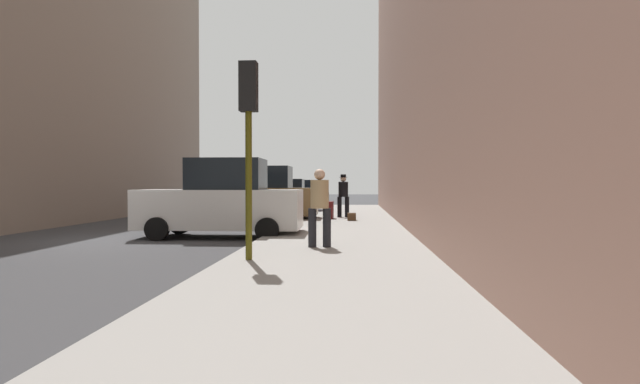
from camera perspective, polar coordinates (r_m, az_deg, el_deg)
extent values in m
plane|color=#38383A|center=(14.56, -22.36, -5.18)|extent=(120.00, 120.00, 0.00)
cube|color=gray|center=(13.06, 2.08, -5.48)|extent=(4.00, 40.00, 0.15)
cube|color=silver|center=(14.53, -11.32, -1.90)|extent=(4.63, 1.92, 1.10)
cube|color=black|center=(14.47, -10.56, 1.97)|extent=(2.10, 1.60, 0.90)
cylinder|color=black|center=(15.87, -15.73, -3.49)|extent=(0.64, 0.23, 0.64)
cylinder|color=black|center=(14.15, -18.13, -4.03)|extent=(0.64, 0.23, 0.64)
cylinder|color=black|center=(15.18, -4.96, -3.66)|extent=(0.64, 0.23, 0.64)
cylinder|color=black|center=(13.37, -6.05, -4.28)|extent=(0.64, 0.23, 0.64)
cube|color=brown|center=(20.43, -6.85, -1.07)|extent=(4.60, 1.84, 1.10)
cube|color=black|center=(20.38, -6.30, 1.68)|extent=(2.07, 1.57, 0.90)
cylinder|color=black|center=(21.68, -10.27, -2.29)|extent=(0.64, 0.22, 0.64)
cylinder|color=black|center=(19.90, -11.58, -2.58)|extent=(0.64, 0.22, 0.64)
cylinder|color=black|center=(21.14, -2.39, -2.36)|extent=(0.64, 0.22, 0.64)
cylinder|color=black|center=(19.32, -2.99, -2.67)|extent=(0.64, 0.22, 0.64)
cube|color=navy|center=(26.34, -4.41, -0.90)|extent=(4.23, 1.91, 0.84)
cube|color=black|center=(26.30, -3.98, 0.73)|extent=(1.91, 1.59, 0.70)
cylinder|color=black|center=(27.47, -6.98, -1.60)|extent=(0.64, 0.23, 0.64)
cylinder|color=black|center=(25.66, -7.70, -1.78)|extent=(0.64, 0.23, 0.64)
cylinder|color=black|center=(27.13, -1.29, -1.63)|extent=(0.64, 0.23, 0.64)
cylinder|color=black|center=(25.30, -1.61, -1.81)|extent=(0.64, 0.23, 0.64)
cube|color=slate|center=(32.95, -2.73, -0.53)|extent=(4.26, 1.98, 0.84)
cube|color=black|center=(32.92, -2.38, 0.77)|extent=(1.94, 1.62, 0.70)
cylinder|color=black|center=(34.01, -4.89, -1.11)|extent=(0.65, 0.24, 0.64)
cylinder|color=black|center=(32.19, -5.29, -1.23)|extent=(0.65, 0.24, 0.64)
cylinder|color=black|center=(33.79, -0.29, -1.12)|extent=(0.65, 0.24, 0.64)
cylinder|color=black|center=(31.96, -0.42, -1.24)|extent=(0.65, 0.24, 0.64)
cylinder|color=red|center=(15.39, -3.44, -3.20)|extent=(0.22, 0.22, 0.55)
sphere|color=red|center=(15.37, -3.44, -1.97)|extent=(0.20, 0.20, 0.20)
cylinder|color=red|center=(15.41, -4.03, -3.09)|extent=(0.10, 0.09, 0.09)
cylinder|color=red|center=(15.37, -2.85, -3.10)|extent=(0.10, 0.09, 0.09)
cylinder|color=#514C0F|center=(9.18, -8.16, 3.52)|extent=(0.12, 0.12, 3.60)
cube|color=black|center=(9.34, -8.18, 11.82)|extent=(0.32, 0.24, 0.90)
sphere|color=red|center=(9.52, -8.01, 13.33)|extent=(0.14, 0.14, 0.14)
sphere|color=yellow|center=(9.47, -8.01, 11.68)|extent=(0.14, 0.14, 0.14)
sphere|color=green|center=(9.42, -8.00, 10.00)|extent=(0.14, 0.14, 0.14)
cylinder|color=black|center=(20.69, 2.25, -1.72)|extent=(0.22, 0.22, 0.85)
cylinder|color=black|center=(20.77, 3.10, -1.71)|extent=(0.22, 0.22, 0.85)
cylinder|color=black|center=(20.71, 2.68, 0.32)|extent=(0.49, 0.49, 0.62)
sphere|color=beige|center=(20.71, 2.68, 1.51)|extent=(0.24, 0.24, 0.24)
cylinder|color=black|center=(20.71, 2.68, 1.70)|extent=(0.34, 0.34, 0.02)
cylinder|color=black|center=(20.71, 2.68, 1.87)|extent=(0.23, 0.23, 0.11)
cylinder|color=black|center=(10.95, 0.79, -4.09)|extent=(0.20, 0.20, 0.85)
cylinder|color=black|center=(10.93, -0.89, -4.10)|extent=(0.20, 0.20, 0.85)
cylinder|color=tan|center=(10.90, -0.05, -0.24)|extent=(0.44, 0.44, 0.62)
sphere|color=beige|center=(10.90, -0.05, 2.02)|extent=(0.24, 0.24, 0.24)
cube|color=#591414|center=(19.98, 1.00, -2.06)|extent=(0.38, 0.57, 0.68)
cylinder|color=#333333|center=(19.96, 1.00, -0.57)|extent=(0.02, 0.02, 0.36)
cube|color=#472D19|center=(18.94, 3.65, -2.83)|extent=(0.32, 0.44, 0.28)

